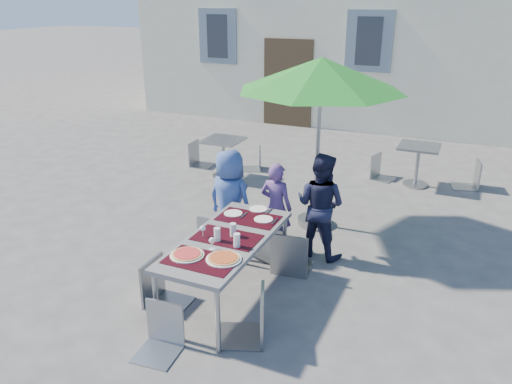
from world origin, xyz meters
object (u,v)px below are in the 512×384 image
at_px(pizza_near_right, 224,258).
at_px(bg_chair_l_0, 198,140).
at_px(child_1, 276,207).
at_px(child_0, 230,200).
at_px(cafe_table_1, 418,158).
at_px(chair_2, 292,227).
at_px(cafe_table_0, 223,152).
at_px(chair_1, 274,220).
at_px(bg_chair_r_1, 474,158).
at_px(patio_umbrella, 321,76).
at_px(chair_5, 159,303).
at_px(chair_0, 217,212).
at_px(chair_3, 158,257).
at_px(dining_table, 227,242).
at_px(child_2, 320,205).
at_px(pizza_near_left, 187,254).
at_px(bg_chair_r_0, 255,145).
at_px(chair_4, 252,286).
at_px(bg_chair_l_1, 381,153).

height_order(pizza_near_right, bg_chair_l_0, bg_chair_l_0).
xyz_separation_m(pizza_near_right, child_1, (-0.15, 1.75, -0.17)).
distance_m(child_0, cafe_table_1, 4.00).
height_order(chair_2, cafe_table_0, chair_2).
xyz_separation_m(chair_1, bg_chair_r_1, (2.19, 3.87, -0.02)).
height_order(patio_umbrella, cafe_table_0, patio_umbrella).
bearing_deg(chair_5, chair_0, 101.86).
bearing_deg(chair_1, chair_3, -119.55).
xyz_separation_m(dining_table, chair_1, (0.14, 0.99, -0.13)).
distance_m(child_2, chair_5, 2.57).
xyz_separation_m(chair_0, chair_1, (0.72, 0.14, -0.04)).
height_order(dining_table, child_1, child_1).
relative_size(chair_1, cafe_table_0, 1.33).
height_order(pizza_near_left, chair_5, chair_5).
height_order(pizza_near_left, bg_chair_r_0, bg_chair_r_0).
distance_m(dining_table, cafe_table_1, 4.81).
xyz_separation_m(chair_2, patio_umbrella, (-0.16, 1.45, 1.57)).
relative_size(child_1, chair_4, 1.21).
bearing_deg(chair_4, child_1, 104.79).
bearing_deg(bg_chair_l_0, pizza_near_right, -56.94).
distance_m(chair_3, chair_4, 1.18).
relative_size(pizza_near_right, cafe_table_1, 0.48).
xyz_separation_m(child_2, chair_4, (-0.08, -1.94, -0.10)).
height_order(pizza_near_left, chair_2, chair_2).
bearing_deg(cafe_table_0, bg_chair_l_1, 22.44).
bearing_deg(bg_chair_l_0, chair_2, -45.38).
height_order(child_2, chair_4, child_2).
bearing_deg(chair_4, dining_table, 134.91).
relative_size(dining_table, bg_chair_r_1, 1.98).
height_order(bg_chair_l_1, bg_chair_r_1, bg_chair_r_1).
height_order(child_0, patio_umbrella, patio_umbrella).
height_order(child_0, chair_5, child_0).
relative_size(dining_table, chair_5, 2.10).
bearing_deg(chair_4, chair_2, 93.70).
distance_m(pizza_near_right, chair_3, 0.86).
relative_size(child_2, chair_4, 1.38).
bearing_deg(chair_4, bg_chair_l_0, 125.49).
height_order(child_2, cafe_table_0, child_2).
relative_size(cafe_table_0, bg_chair_r_1, 0.78).
height_order(chair_3, bg_chair_r_0, chair_3).
relative_size(cafe_table_0, bg_chair_l_1, 0.86).
bearing_deg(child_1, chair_3, 73.00).
bearing_deg(child_2, chair_3, 66.02).
bearing_deg(chair_3, bg_chair_l_0, 115.31).
relative_size(child_2, chair_3, 1.44).
height_order(pizza_near_right, patio_umbrella, patio_umbrella).
bearing_deg(chair_5, bg_chair_r_1, 66.89).
bearing_deg(chair_3, chair_0, 87.60).
distance_m(child_1, chair_2, 0.63).
bearing_deg(cafe_table_0, dining_table, -61.93).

